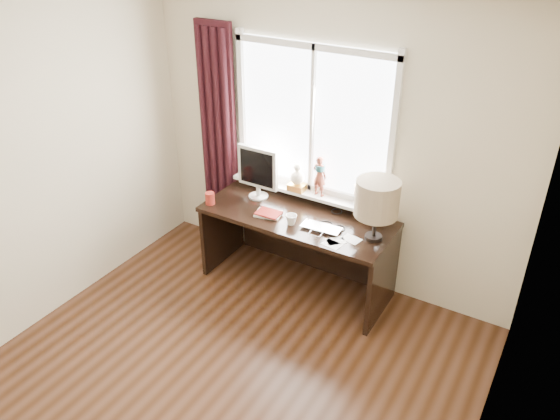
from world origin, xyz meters
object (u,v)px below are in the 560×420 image
Objects in this scene: mug at (291,219)px; red_cup at (210,198)px; desk at (302,234)px; laptop at (322,228)px; monitor at (258,170)px; table_lamp at (377,199)px.

red_cup reaches higher than mug.
red_cup reaches higher than desk.
laptop is 3.04× the size of red_cup.
desk is 0.71m from monitor.
laptop is at bearing 12.34° from mug.
mug is (-0.26, -0.06, 0.03)m from laptop.
table_lamp is (0.43, 0.09, 0.35)m from laptop.
mug is 0.81m from red_cup.
monitor is at bearing 173.84° from table_lamp.
table_lamp reaches higher than desk.
mug is at bearing -168.11° from table_lamp.
laptop is 3.52× the size of mug.
monitor reaches higher than laptop.
monitor is at bearing 160.97° from laptop.
table_lamp is (1.19, -0.13, 0.09)m from monitor.
desk is at bearing 22.44° from red_cup.
desk is at bearing 96.68° from mug.
laptop reaches higher than desk.
table_lamp is (0.72, -0.11, 0.61)m from desk.
table_lamp is at bearing 8.38° from laptop.
mug is at bearing -170.89° from laptop.
red_cup is at bearing -175.60° from mug.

